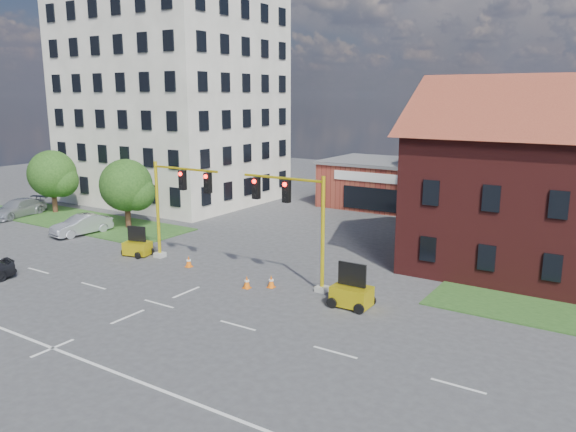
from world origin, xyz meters
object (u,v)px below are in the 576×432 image
object	(u,v)px
signal_mast_west	(176,200)
trailer_west	(137,247)
pickup_white	(484,253)
trailer_east	(352,294)
signal_mast_east	(296,216)

from	to	relation	value
signal_mast_west	trailer_west	xyz separation A→B (m)	(-3.14, -0.50, -3.34)
pickup_white	trailer_east	bearing A→B (deg)	149.57
signal_mast_west	trailer_east	world-z (taller)	signal_mast_west
pickup_white	trailer_west	bearing A→B (deg)	105.98
signal_mast_east	trailer_east	bearing A→B (deg)	-15.81
trailer_east	trailer_west	bearing A→B (deg)	177.52
trailer_east	pickup_white	size ratio (longest dim) A/B	0.42
signal_mast_west	signal_mast_east	bearing A→B (deg)	0.00
trailer_east	pickup_white	xyz separation A→B (m)	(3.65, 10.89, 0.04)
signal_mast_west	pickup_white	bearing A→B (deg)	30.93
trailer_east	pickup_white	distance (m)	11.48
signal_mast_east	trailer_east	world-z (taller)	signal_mast_east
trailer_west	pickup_white	bearing A→B (deg)	12.68
signal_mast_west	pickup_white	distance (m)	19.28
signal_mast_west	trailer_east	xyz separation A→B (m)	(12.65, -1.12, -3.25)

